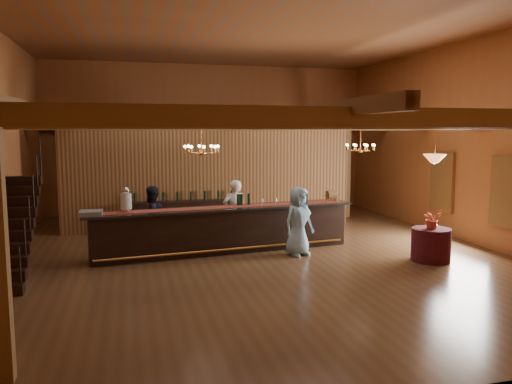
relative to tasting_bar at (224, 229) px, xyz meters
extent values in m
plane|color=brown|center=(0.71, -0.32, -0.58)|extent=(14.00, 14.00, 0.00)
plane|color=brown|center=(0.71, -0.32, 4.92)|extent=(14.00, 14.00, 0.00)
cube|color=#9B5C30|center=(0.71, 6.68, 2.17)|extent=(12.00, 0.10, 5.50)
cube|color=#9B5C30|center=(0.71, -7.32, 2.17)|extent=(12.00, 0.10, 5.50)
cube|color=#9B5C30|center=(6.71, -0.32, 2.17)|extent=(0.10, 14.00, 5.50)
cube|color=brown|center=(0.71, -5.82, 2.62)|extent=(11.90, 0.20, 0.28)
cube|color=brown|center=(0.71, -3.32, 2.62)|extent=(11.90, 0.20, 0.28)
cube|color=brown|center=(0.71, -0.82, 2.62)|extent=(11.90, 0.20, 0.28)
cube|color=brown|center=(0.71, 1.68, 2.62)|extent=(11.90, 0.20, 0.28)
cube|color=brown|center=(0.71, 4.18, 2.62)|extent=(11.90, 0.20, 0.28)
cube|color=brown|center=(0.71, 6.48, 2.62)|extent=(11.90, 0.20, 0.28)
cube|color=brown|center=(-3.79, -0.32, 2.76)|extent=(0.18, 13.90, 0.22)
cube|color=brown|center=(0.71, -0.32, 2.76)|extent=(0.18, 13.90, 0.22)
cube|color=brown|center=(5.21, -0.32, 2.76)|extent=(0.18, 13.90, 0.22)
cube|color=brown|center=(-3.79, 4.18, 1.02)|extent=(0.20, 0.20, 3.20)
cube|color=brown|center=(5.21, 4.18, 1.02)|extent=(0.20, 0.20, 3.20)
cube|color=brown|center=(0.21, 3.18, 0.97)|extent=(9.00, 0.18, 3.10)
cube|color=white|center=(6.66, -1.92, 0.97)|extent=(0.12, 1.05, 1.75)
cube|color=white|center=(6.66, 0.68, 0.97)|extent=(0.12, 1.05, 1.75)
cube|color=black|center=(-4.74, -1.76, -0.08)|extent=(1.00, 0.28, 0.20)
cube|color=black|center=(-4.74, -1.48, 0.12)|extent=(1.00, 0.28, 0.20)
cube|color=black|center=(-4.74, -1.20, 0.32)|extent=(1.00, 0.28, 0.20)
cube|color=black|center=(-4.74, -0.92, 0.52)|extent=(1.00, 0.28, 0.20)
cube|color=black|center=(-4.74, -0.64, 0.72)|extent=(1.00, 0.28, 0.20)
cube|color=black|center=(-4.74, -0.36, 0.92)|extent=(1.00, 0.28, 0.20)
cube|color=black|center=(-4.74, -0.08, 1.12)|extent=(1.00, 0.28, 0.20)
cube|color=black|center=(-4.74, 0.20, 1.32)|extent=(1.00, 0.28, 0.20)
cube|color=black|center=(1.71, 5.18, -0.03)|extent=(1.20, 0.60, 1.10)
cube|color=olive|center=(-1.29, 5.18, -0.08)|extent=(1.00, 0.60, 1.00)
cube|color=black|center=(0.00, 0.00, -0.04)|extent=(6.53, 1.46, 1.08)
cube|color=black|center=(0.00, 0.00, 0.53)|extent=(6.87, 1.63, 0.05)
cube|color=maroon|center=(0.00, 0.00, 0.57)|extent=(6.39, 1.17, 0.01)
cylinder|color=#CE8838|center=(0.00, -0.43, -0.41)|extent=(6.24, 0.79, 0.05)
cylinder|color=silver|center=(-2.37, -0.22, 0.60)|extent=(0.18, 0.18, 0.08)
cylinder|color=silver|center=(-2.37, -0.22, 0.82)|extent=(0.26, 0.26, 0.36)
sphere|color=silver|center=(-2.37, -0.22, 1.07)|extent=(0.18, 0.18, 0.18)
cube|color=gray|center=(-3.14, -0.42, 0.61)|extent=(0.50, 0.50, 0.10)
cube|color=olive|center=(2.87, 0.30, 0.71)|extent=(0.06, 0.06, 0.30)
cube|color=olive|center=(3.15, 0.30, 0.71)|extent=(0.06, 0.06, 0.30)
cylinder|color=olive|center=(3.01, 0.30, 0.74)|extent=(0.24, 0.24, 0.24)
cylinder|color=black|center=(0.40, 0.18, 0.71)|extent=(0.07, 0.07, 0.30)
cylinder|color=black|center=(0.42, 0.18, 0.71)|extent=(0.07, 0.07, 0.30)
cylinder|color=black|center=(0.49, 0.19, 0.71)|extent=(0.07, 0.07, 0.30)
cylinder|color=black|center=(0.68, 0.21, 0.71)|extent=(0.07, 0.07, 0.30)
cube|color=black|center=(-0.67, 2.92, -0.11)|extent=(3.33, 0.56, 0.93)
cylinder|color=#451217|center=(4.51, -2.07, -0.19)|extent=(0.89, 0.89, 0.77)
cylinder|color=#CE8838|center=(-0.64, -0.64, 2.28)|extent=(0.02, 0.02, 0.68)
sphere|color=#CE8838|center=(-0.64, -0.64, 1.95)|extent=(0.12, 0.12, 0.12)
torus|color=#CE8838|center=(-0.64, -0.64, 2.05)|extent=(0.80, 0.80, 0.04)
cylinder|color=#CE8838|center=(3.84, 0.37, 2.27)|extent=(0.02, 0.02, 0.70)
sphere|color=#CE8838|center=(3.84, 0.37, 1.93)|extent=(0.12, 0.12, 0.12)
torus|color=#CE8838|center=(3.84, 0.37, 2.03)|extent=(0.80, 0.80, 0.04)
cylinder|color=#CE8838|center=(4.51, -2.07, 2.22)|extent=(0.02, 0.02, 0.80)
cone|color=#E87F44|center=(4.51, -2.07, 1.82)|extent=(0.52, 0.52, 0.20)
imported|color=white|center=(0.41, 0.71, 0.30)|extent=(0.67, 0.47, 1.75)
imported|color=black|center=(-1.75, 0.80, 0.24)|extent=(1.01, 0.98, 1.63)
imported|color=#8AB9D8|center=(1.69, -0.78, 0.27)|extent=(0.97, 0.81, 1.69)
imported|color=#2D6325|center=(2.22, 3.42, 0.08)|extent=(0.75, 0.62, 1.31)
imported|color=#CF4927|center=(4.51, -2.08, 0.43)|extent=(0.46, 0.41, 0.48)
imported|color=#CE8838|center=(4.55, -2.08, 0.34)|extent=(0.18, 0.18, 0.30)
camera|label=1|loc=(-2.27, -12.12, 2.42)|focal=35.00mm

